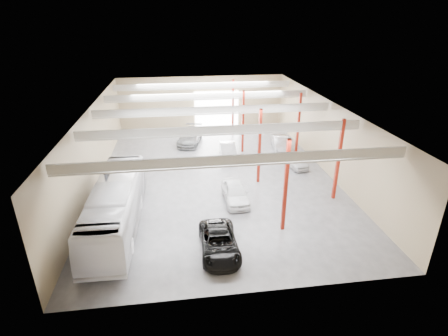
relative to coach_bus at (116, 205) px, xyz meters
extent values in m
cube|color=#4B4A4F|center=(8.17, 8.00, -1.78)|extent=(22.00, 32.00, 0.01)
cube|color=beige|center=(8.17, 8.00, 5.22)|extent=(22.00, 32.00, 0.12)
cube|color=#877454|center=(8.17, 24.00, 1.72)|extent=(22.00, 0.12, 7.00)
cube|color=#877454|center=(8.17, -8.00, 1.72)|extent=(22.00, 0.12, 7.00)
cube|color=#877454|center=(-2.83, 8.00, 1.72)|extent=(0.12, 32.00, 7.00)
cube|color=#877454|center=(19.17, 8.00, 1.72)|extent=(0.12, 32.00, 7.00)
cube|color=white|center=(10.17, 23.85, 0.72)|extent=(6.00, 0.20, 5.00)
cube|color=maroon|center=(11.97, -2.00, 1.72)|extent=(0.25, 0.25, 7.00)
cube|color=maroon|center=(11.97, 6.00, 1.72)|extent=(0.25, 0.25, 7.00)
cube|color=maroon|center=(11.97, 14.00, 1.72)|extent=(0.25, 0.25, 7.00)
cube|color=maroon|center=(11.97, 21.00, 1.72)|extent=(0.25, 0.25, 7.00)
cube|color=maroon|center=(17.67, 2.00, 1.72)|extent=(0.25, 0.25, 7.00)
cube|color=maroon|center=(17.67, 12.00, 1.72)|extent=(0.25, 0.25, 7.00)
cube|color=silver|center=(8.17, -4.00, 4.77)|extent=(21.60, 0.15, 0.60)
cube|color=silver|center=(8.17, -4.00, 4.37)|extent=(21.60, 0.10, 0.10)
cube|color=silver|center=(8.17, 2.00, 4.77)|extent=(21.60, 0.15, 0.60)
cube|color=silver|center=(8.17, 2.00, 4.37)|extent=(21.60, 0.10, 0.10)
cube|color=silver|center=(8.17, 8.00, 4.77)|extent=(21.60, 0.15, 0.60)
cube|color=silver|center=(8.17, 8.00, 4.37)|extent=(21.60, 0.10, 0.10)
cube|color=silver|center=(8.17, 14.00, 4.77)|extent=(21.60, 0.15, 0.60)
cube|color=silver|center=(8.17, 14.00, 4.37)|extent=(21.60, 0.10, 0.10)
cube|color=silver|center=(8.17, 20.00, 4.77)|extent=(21.60, 0.15, 0.60)
cube|color=silver|center=(8.17, 20.00, 4.37)|extent=(21.60, 0.10, 0.10)
imported|color=white|center=(0.00, 0.00, 0.00)|extent=(3.26, 12.83, 3.56)
imported|color=black|center=(7.03, -4.06, -1.04)|extent=(2.46, 5.29, 1.47)
imported|color=white|center=(9.22, 2.62, -0.98)|extent=(2.01, 4.76, 1.61)
imported|color=silver|center=(10.07, 12.50, -1.01)|extent=(1.86, 4.74, 1.54)
imported|color=slate|center=(6.17, 17.70, -0.92)|extent=(3.75, 6.31, 1.71)
imported|color=#A2A2A7|center=(16.47, 14.19, -1.02)|extent=(2.14, 4.74, 1.51)
imported|color=silver|center=(16.47, 8.99, -1.11)|extent=(2.38, 4.14, 1.33)
camera|label=1|loc=(4.75, -22.93, 12.70)|focal=28.00mm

